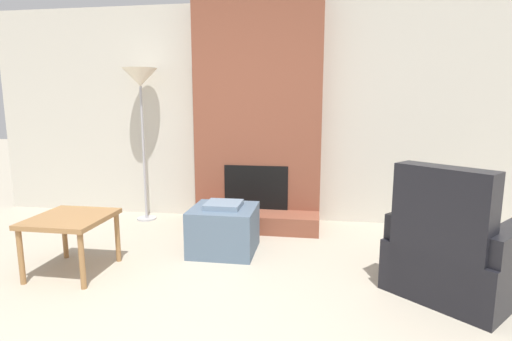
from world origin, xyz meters
name	(u,v)px	position (x,y,z in m)	size (l,w,h in m)	color
wall_back	(260,114)	(0.00, 2.85, 1.30)	(6.95, 0.06, 2.60)	beige
fireplace	(258,124)	(0.00, 2.63, 1.19)	(1.48, 0.69, 2.60)	brown
ottoman	(224,229)	(-0.18, 1.63, 0.23)	(0.61, 0.59, 0.49)	slate
armchair	(454,256)	(1.74, 1.04, 0.30)	(1.18, 1.18, 1.01)	black
side_table	(71,224)	(-1.34, 0.96, 0.43)	(0.61, 0.64, 0.49)	#9E7042
floor_lamp_left	(140,84)	(-1.39, 2.54, 1.65)	(0.40, 0.40, 1.83)	#ADADB2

